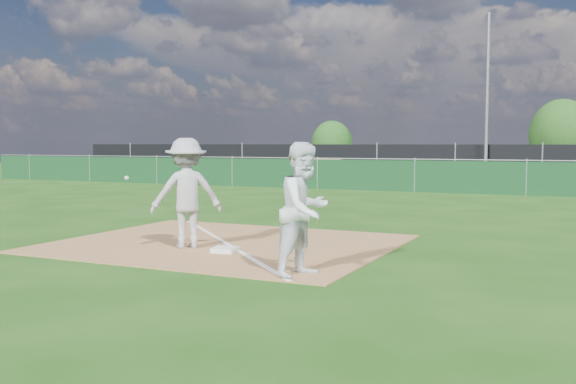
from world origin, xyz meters
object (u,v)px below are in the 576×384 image
object	(u,v)px
car_left	(376,163)
tree_left	(332,145)
tree_mid	(562,135)
light_pole	(487,98)
play_at_first	(186,193)
car_right	(560,165)
car_mid	(436,162)
first_base	(225,250)
runner	(305,210)

from	to	relation	value
car_left	tree_left	world-z (taller)	tree_left
car_left	tree_mid	xyz separation A→B (m)	(9.55, 7.84, 1.64)
light_pole	tree_mid	bearing A→B (deg)	76.52
light_pole	tree_left	distance (m)	15.83
light_pole	tree_mid	xyz separation A→B (m)	(2.85, 11.90, -1.62)
play_at_first	tree_mid	bearing A→B (deg)	82.21
car_right	play_at_first	bearing A→B (deg)	-175.32
light_pole	car_mid	bearing A→B (deg)	126.26
play_at_first	tree_left	distance (m)	34.17
car_mid	tree_left	size ratio (longest dim) A/B	1.39
first_base	car_mid	world-z (taller)	car_mid
first_base	tree_mid	xyz separation A→B (m)	(3.85, 34.45, 2.32)
runner	car_left	size ratio (longest dim) A/B	0.43
tree_left	car_left	bearing A→B (deg)	-49.96
runner	tree_left	distance (m)	36.28
car_left	car_mid	size ratio (longest dim) A/B	0.90
runner	tree_mid	bearing A→B (deg)	12.80
light_pole	tree_left	xyz separation A→B (m)	(-11.88, 10.22, -2.22)
car_left	car_right	world-z (taller)	car_left
car_mid	tree_mid	bearing A→B (deg)	-24.28
light_pole	car_right	xyz separation A→B (m)	(3.07, 5.15, -3.31)
runner	car_mid	bearing A→B (deg)	24.56
play_at_first	car_mid	world-z (taller)	play_at_first
tree_left	play_at_first	bearing A→B (deg)	-72.91
car_mid	tree_mid	distance (m)	9.72
car_right	tree_mid	distance (m)	6.96
play_at_first	tree_mid	world-z (taller)	tree_mid
runner	tree_left	world-z (taller)	tree_left
play_at_first	light_pole	bearing A→B (deg)	85.30
first_base	car_right	xyz separation A→B (m)	(4.07, 27.70, 0.63)
runner	car_mid	world-z (taller)	runner
first_base	play_at_first	distance (m)	1.26
light_pole	car_mid	distance (m)	6.55
play_at_first	tree_left	world-z (taller)	tree_left
play_at_first	car_mid	size ratio (longest dim) A/B	0.45
play_at_first	tree_left	xyz separation A→B (m)	(-10.04, 32.65, 0.80)
runner	car_left	bearing A→B (deg)	31.27
car_mid	tree_left	bearing A→B (deg)	72.81
first_base	play_at_first	world-z (taller)	play_at_first
tree_mid	car_right	bearing A→B (deg)	-88.11
runner	light_pole	bearing A→B (deg)	18.17
light_pole	play_at_first	xyz separation A→B (m)	(-1.84, -22.43, -3.02)
first_base	car_left	bearing A→B (deg)	102.10
car_left	tree_left	xyz separation A→B (m)	(-5.18, 6.16, 1.03)
light_pole	car_left	xyz separation A→B (m)	(-6.70, 4.06, -3.26)
car_left	car_mid	world-z (taller)	car_mid
runner	play_at_first	bearing A→B (deg)	81.58
car_mid	car_right	world-z (taller)	car_mid
car_right	tree_left	world-z (taller)	tree_left
car_mid	runner	bearing A→B (deg)	-155.00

